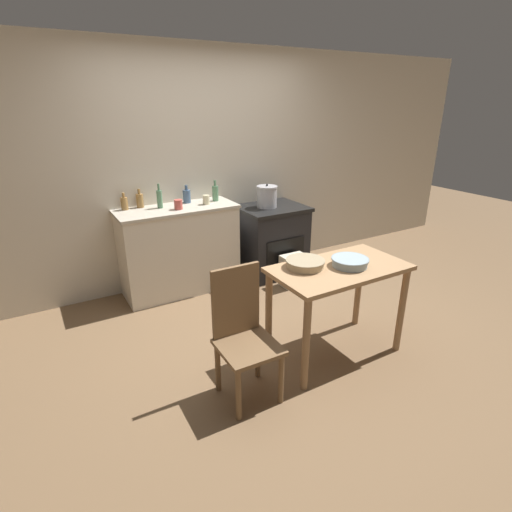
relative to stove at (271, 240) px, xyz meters
The scene contains 17 objects.
ground_plane 1.48m from the stove, 119.23° to the right, with size 14.00×14.00×0.00m, color brown.
wall_back 1.16m from the stove, 153.32° to the left, with size 8.00×0.07×2.55m.
counter_cabinet 1.14m from the stove, behind, with size 1.26×0.52×0.95m.
stove is the anchor object (origin of this frame).
work_table 1.78m from the stove, 105.00° to the right, with size 1.08×0.59×0.78m.
chair 2.20m from the stove, 127.50° to the right, with size 0.41×0.41×0.95m.
flour_sack 0.53m from the stove, 88.49° to the right, with size 0.29×0.20×0.36m, color beige.
stock_pot 0.54m from the stove, behind, with size 0.24×0.24×0.27m.
mixing_bowl_large 1.83m from the stove, 102.42° to the right, with size 0.29×0.29×0.07m.
mixing_bowl_small 1.78m from the stove, 113.81° to the right, with size 0.30×0.30×0.06m.
bottle_far_left 1.60m from the stove, behind, with size 0.07×0.07×0.19m.
bottle_left 1.16m from the stove, 168.23° to the left, with size 0.08×0.08×0.19m.
bottle_mid_left 1.44m from the stove, behind, with size 0.06×0.06×0.25m.
bottle_center_left 0.91m from the stove, 169.22° to the left, with size 0.07×0.07×0.23m.
bottle_center 1.74m from the stove, behind, with size 0.07×0.07×0.18m.
cup_center_right 1.00m from the stove, behind, with size 0.07×0.07×0.10m, color beige.
cup_mid_right 1.28m from the stove, behind, with size 0.08×0.08×0.10m, color #B74C42.
Camera 1 is at (-1.77, -2.61, 2.00)m, focal length 28.00 mm.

